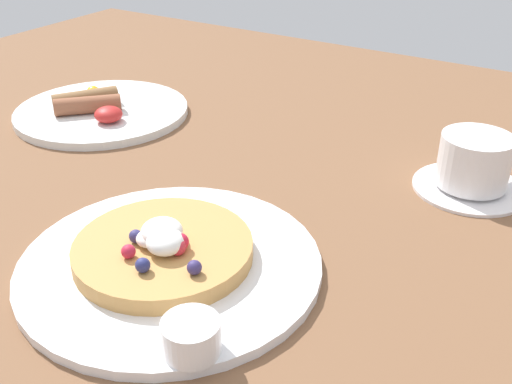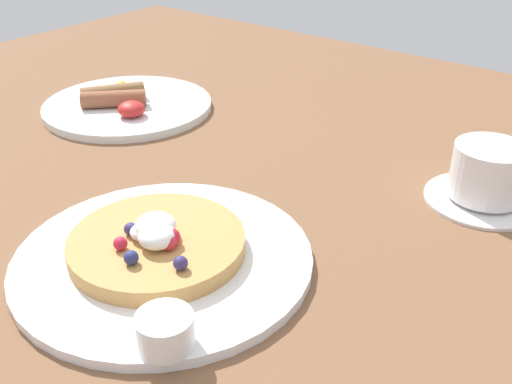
{
  "view_description": "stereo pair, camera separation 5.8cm",
  "coord_description": "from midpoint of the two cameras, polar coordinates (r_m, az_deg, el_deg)",
  "views": [
    {
      "loc": [
        34.04,
        -41.39,
        34.05
      ],
      "look_at": [
        5.66,
        4.17,
        4.0
      ],
      "focal_mm": 42.5,
      "sensor_mm": 36.0,
      "label": 1
    },
    {
      "loc": [
        38.76,
        -38.09,
        34.05
      ],
      "look_at": [
        5.66,
        4.17,
        4.0
      ],
      "focal_mm": 42.5,
      "sensor_mm": 36.0,
      "label": 2
    }
  ],
  "objects": [
    {
      "name": "pancake_plate",
      "position": [
        0.58,
        -10.91,
        -6.79
      ],
      "size": [
        28.27,
        28.27,
        1.01
      ],
      "primitive_type": "cylinder",
      "color": "white",
      "rests_on": "ground_plane"
    },
    {
      "name": "breakfast_plate",
      "position": [
        0.94,
        -16.01,
        7.25
      ],
      "size": [
        25.3,
        25.3,
        1.15
      ],
      "primitive_type": "cylinder",
      "color": "white",
      "rests_on": "ground_plane"
    },
    {
      "name": "coffee_cup",
      "position": [
        0.72,
        17.85,
        2.9
      ],
      "size": [
        8.34,
        10.13,
        5.93
      ],
      "color": "white",
      "rests_on": "coffee_saucer"
    },
    {
      "name": "fried_breakfast",
      "position": [
        0.93,
        -16.94,
        8.02
      ],
      "size": [
        14.28,
        12.22,
        2.68
      ],
      "color": "brown",
      "rests_on": "breakfast_plate"
    },
    {
      "name": "pancake_with_berries",
      "position": [
        0.57,
        -11.61,
        -5.28
      ],
      "size": [
        16.73,
        16.73,
        3.99
      ],
      "color": "#BE8949",
      "rests_on": "pancake_plate"
    },
    {
      "name": "ground_plane",
      "position": [
        0.65,
        -8.84,
        -4.57
      ],
      "size": [
        158.69,
        143.13,
        3.0
      ],
      "primitive_type": "cube",
      "color": "brown"
    },
    {
      "name": "coffee_saucer",
      "position": [
        0.73,
        17.35,
        0.46
      ],
      "size": [
        12.9,
        12.9,
        0.76
      ],
      "primitive_type": "cylinder",
      "color": "white",
      "rests_on": "ground_plane"
    },
    {
      "name": "syrup_ramekin",
      "position": [
        0.47,
        -9.71,
        -13.36
      ],
      "size": [
        4.53,
        4.53,
        2.77
      ],
      "color": "white",
      "rests_on": "pancake_plate"
    }
  ]
}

